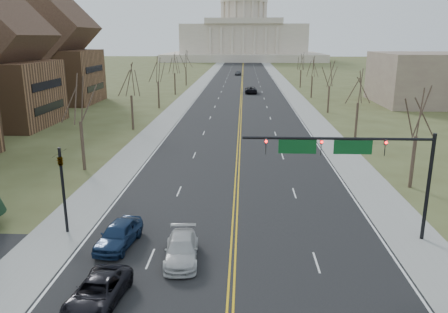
# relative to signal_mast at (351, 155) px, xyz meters

# --- Properties ---
(road) EXTENTS (20.00, 380.00, 0.01)m
(road) POSITION_rel_signal_mast_xyz_m (-7.45, 96.50, -5.76)
(road) COLOR black
(road) RESTS_ON ground
(cross_road) EXTENTS (120.00, 14.00, 0.01)m
(cross_road) POSITION_rel_signal_mast_xyz_m (-7.45, -7.50, -5.76)
(cross_road) COLOR black
(cross_road) RESTS_ON ground
(sidewalk_left) EXTENTS (4.00, 380.00, 0.03)m
(sidewalk_left) POSITION_rel_signal_mast_xyz_m (-19.45, 96.50, -5.75)
(sidewalk_left) COLOR gray
(sidewalk_left) RESTS_ON ground
(sidewalk_right) EXTENTS (4.00, 380.00, 0.03)m
(sidewalk_right) POSITION_rel_signal_mast_xyz_m (4.55, 96.50, -5.75)
(sidewalk_right) COLOR gray
(sidewalk_right) RESTS_ON ground
(center_line) EXTENTS (0.42, 380.00, 0.01)m
(center_line) POSITION_rel_signal_mast_xyz_m (-7.45, 96.50, -5.75)
(center_line) COLOR gold
(center_line) RESTS_ON road
(edge_line_left) EXTENTS (0.15, 380.00, 0.01)m
(edge_line_left) POSITION_rel_signal_mast_xyz_m (-17.25, 96.50, -5.75)
(edge_line_left) COLOR silver
(edge_line_left) RESTS_ON road
(edge_line_right) EXTENTS (0.15, 380.00, 0.01)m
(edge_line_right) POSITION_rel_signal_mast_xyz_m (2.35, 96.50, -5.75)
(edge_line_right) COLOR silver
(edge_line_right) RESTS_ON road
(capitol) EXTENTS (90.00, 60.00, 50.00)m
(capitol) POSITION_rel_signal_mast_xyz_m (-7.45, 236.41, 8.44)
(capitol) COLOR beige
(capitol) RESTS_ON ground
(signal_mast) EXTENTS (12.12, 0.44, 7.20)m
(signal_mast) POSITION_rel_signal_mast_xyz_m (0.00, 0.00, 0.00)
(signal_mast) COLOR black
(signal_mast) RESTS_ON ground
(signal_left) EXTENTS (0.32, 0.36, 6.00)m
(signal_left) POSITION_rel_signal_mast_xyz_m (-18.95, 0.00, -2.05)
(signal_left) COLOR black
(signal_left) RESTS_ON ground
(tree_r_0) EXTENTS (3.74, 3.74, 8.50)m
(tree_r_0) POSITION_rel_signal_mast_xyz_m (8.05, 10.50, 0.79)
(tree_r_0) COLOR #3A2D22
(tree_r_0) RESTS_ON ground
(tree_l_0) EXTENTS (3.96, 3.96, 9.00)m
(tree_l_0) POSITION_rel_signal_mast_xyz_m (-22.95, 14.50, 1.18)
(tree_l_0) COLOR #3A2D22
(tree_l_0) RESTS_ON ground
(tree_r_1) EXTENTS (3.74, 3.74, 8.50)m
(tree_r_1) POSITION_rel_signal_mast_xyz_m (8.05, 30.50, 0.79)
(tree_r_1) COLOR #3A2D22
(tree_r_1) RESTS_ON ground
(tree_l_1) EXTENTS (3.96, 3.96, 9.00)m
(tree_l_1) POSITION_rel_signal_mast_xyz_m (-22.95, 34.50, 1.18)
(tree_l_1) COLOR #3A2D22
(tree_l_1) RESTS_ON ground
(tree_r_2) EXTENTS (3.74, 3.74, 8.50)m
(tree_r_2) POSITION_rel_signal_mast_xyz_m (8.05, 50.50, 0.79)
(tree_r_2) COLOR #3A2D22
(tree_r_2) RESTS_ON ground
(tree_l_2) EXTENTS (3.96, 3.96, 9.00)m
(tree_l_2) POSITION_rel_signal_mast_xyz_m (-22.95, 54.50, 1.18)
(tree_l_2) COLOR #3A2D22
(tree_l_2) RESTS_ON ground
(tree_r_3) EXTENTS (3.74, 3.74, 8.50)m
(tree_r_3) POSITION_rel_signal_mast_xyz_m (8.05, 70.50, 0.79)
(tree_r_3) COLOR #3A2D22
(tree_r_3) RESTS_ON ground
(tree_l_3) EXTENTS (3.96, 3.96, 9.00)m
(tree_l_3) POSITION_rel_signal_mast_xyz_m (-22.95, 74.50, 1.18)
(tree_l_3) COLOR #3A2D22
(tree_l_3) RESTS_ON ground
(tree_r_4) EXTENTS (3.74, 3.74, 8.50)m
(tree_r_4) POSITION_rel_signal_mast_xyz_m (8.05, 90.50, 0.79)
(tree_r_4) COLOR #3A2D22
(tree_r_4) RESTS_ON ground
(tree_l_4) EXTENTS (3.96, 3.96, 9.00)m
(tree_l_4) POSITION_rel_signal_mast_xyz_m (-22.95, 94.50, 1.18)
(tree_l_4) COLOR #3A2D22
(tree_l_4) RESTS_ON ground
(bldg_left_far) EXTENTS (17.10, 14.28, 23.25)m
(bldg_left_far) POSITION_rel_signal_mast_xyz_m (-45.44, 60.50, 3.78)
(bldg_left_far) COLOR brown
(bldg_left_far) RESTS_ON ground
(bldg_right_mass) EXTENTS (25.00, 20.00, 10.00)m
(bldg_right_mass) POSITION_rel_signal_mast_xyz_m (32.55, 62.50, -0.76)
(bldg_right_mass) COLOR #7B6257
(bldg_right_mass) RESTS_ON ground
(car_sb_outer_lead) EXTENTS (2.69, 5.06, 1.35)m
(car_sb_outer_lead) POSITION_rel_signal_mast_xyz_m (-14.07, -8.23, -5.07)
(car_sb_outer_lead) COLOR black
(car_sb_outer_lead) RESTS_ON road
(car_sb_inner_second) EXTENTS (2.32, 4.91, 1.38)m
(car_sb_inner_second) POSITION_rel_signal_mast_xyz_m (-10.51, -3.56, -5.06)
(car_sb_inner_second) COLOR #BBBBBB
(car_sb_inner_second) RESTS_ON road
(car_sb_outer_second) EXTENTS (2.50, 4.91, 1.60)m
(car_sb_outer_second) POSITION_rel_signal_mast_xyz_m (-14.79, -1.90, -4.95)
(car_sb_outer_second) COLOR #162A4D
(car_sb_outer_second) RESTS_ON road
(car_far_nb) EXTENTS (2.86, 6.00, 1.65)m
(car_far_nb) POSITION_rel_signal_mast_xyz_m (-5.24, 77.89, -4.92)
(car_far_nb) COLOR black
(car_far_nb) RESTS_ON road
(car_far_sb) EXTENTS (2.34, 4.81, 1.58)m
(car_far_sb) POSITION_rel_signal_mast_xyz_m (-9.03, 128.83, -4.96)
(car_far_sb) COLOR #45474C
(car_far_sb) RESTS_ON road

